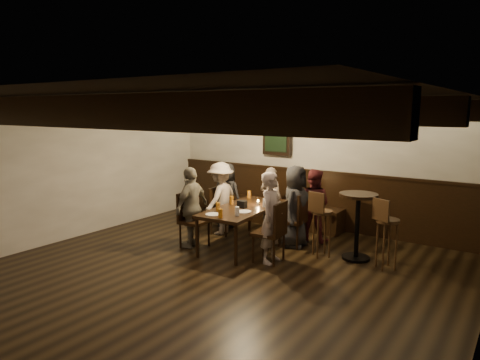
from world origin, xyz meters
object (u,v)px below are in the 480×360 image
Objects in this scene: person_left_near at (221,198)px; person_left_far at (192,207)px; chair_left_far at (194,230)px; chair_right_far at (270,243)px; person_right_near at (295,206)px; dining_table at (244,210)px; chair_left_near at (222,220)px; person_bench_right at (313,205)px; person_bench_left at (227,195)px; high_top_table at (358,216)px; person_right_far at (272,218)px; chair_right_near at (293,230)px; bar_stool_right at (386,243)px; bar_stool_left at (321,232)px; person_bench_centre at (271,199)px.

person_left_near is 0.90m from person_left_far.
chair_left_far is 0.68× the size of person_left_far.
person_right_near is (-0.04, 0.90, 0.41)m from chair_right_far.
person_left_far is (-1.47, -0.11, 0.40)m from chair_right_far.
person_left_far is at bearing -149.04° from dining_table.
dining_table is at bearing 57.94° from chair_left_near.
person_bench_right is (1.51, 1.47, 0.36)m from chair_left_far.
chair_right_far is 2.14m from person_bench_left.
person_left_near is at bearing -178.10° from high_top_table.
person_bench_left is 2.13m from person_right_far.
chair_left_far reaches higher than chair_right_near.
bar_stool_right is (3.02, 0.83, -0.29)m from person_left_far.
person_right_far is (0.03, 0.00, 0.41)m from chair_right_far.
bar_stool_right reaches higher than dining_table.
bar_stool_left is (1.31, 0.27, -0.23)m from dining_table.
chair_right_far is 0.74× the size of person_bench_left.
chair_right_far is 0.41m from person_right_far.
person_bench_right is at bearing 137.26° from bar_stool_left.
person_bench_left is (-0.22, 0.43, 0.37)m from chair_left_near.
person_bench_left is at bearing 50.19° from chair_right_far.
chair_left_far is 1.53m from person_right_far.
person_left_far is 3.14m from bar_stool_right.
high_top_table is 0.62m from bar_stool_left.
person_bench_left is at bearing -162.89° from bar_stool_right.
person_right_far is (0.10, -0.89, 0.42)m from chair_right_near.
bar_stool_right is at bearing 84.17° from chair_left_near.
high_top_table is (1.10, -0.03, -0.01)m from person_right_near.
person_bench_centre reaches higher than chair_left_far.
person_right_near is at bearing 30.96° from dining_table.
person_right_far is at bearing 90.00° from chair_left_far.
person_right_near reaches higher than dining_table.
bar_stool_left is at bearing 82.24° from person_left_near.
person_left_far is (-0.63, -1.55, 0.06)m from person_bench_centre.
person_bench_centre is 0.92× the size of person_left_near.
chair_left_near is at bearing 39.87° from person_bench_centre.
person_left_far is (-0.71, -0.51, 0.06)m from dining_table.
person_left_near is at bearing -155.39° from bar_stool_right.
person_bench_left is at bearing 9.46° from person_bench_centre.
person_bench_right is at bearing -6.34° from person_right_far.
person_left_far is 2.18m from bar_stool_left.
bar_stool_right is (3.09, -0.07, -0.28)m from person_left_near.
bar_stool_right is (3.27, -0.51, -0.24)m from person_bench_left.
person_left_far is (0.26, -1.33, 0.05)m from person_bench_left.
person_right_far is at bearing -90.00° from chair_right_far.
bar_stool_right is at bearing 15.63° from bar_stool_left.
chair_left_near is at bearing 15.54° from person_bench_right.
person_right_near is (0.03, 0.00, 0.41)m from chair_right_near.
high_top_table reaches higher than chair_left_near.
dining_table is 0.92m from chair_right_near.
chair_left_near is at bearing 147.94° from dining_table.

